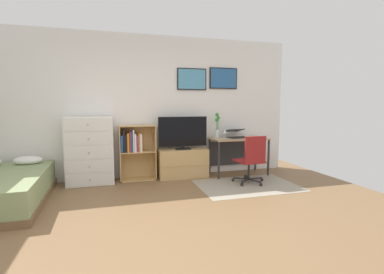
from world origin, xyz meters
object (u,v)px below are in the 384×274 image
dresser (90,151)px  television (183,133)px  laptop (236,134)px  office_chair (252,158)px  computer_mouse (253,137)px  wine_glass (225,132)px  desk (237,144)px  bamboo_vase (217,126)px  bookshelf (135,148)px  tv_stand (183,163)px

dresser → television: bearing=-0.3°
dresser → laptop: size_ratio=2.48×
office_chair → computer_mouse: office_chair is taller
computer_mouse → wine_glass: 0.59m
dresser → office_chair: (2.72, -0.78, -0.14)m
desk → bamboo_vase: bamboo_vase is taller
television → laptop: bearing=0.8°
bookshelf → computer_mouse: bookshelf is taller
bookshelf → tv_stand: size_ratio=1.08×
television → dresser: bearing=179.7°
laptop → office_chair: bearing=-102.4°
television → bamboo_vase: bamboo_vase is taller
desk → dresser: bearing=-179.9°
desk → office_chair: office_chair is taller
television → office_chair: size_ratio=1.10×
bookshelf → tv_stand: (0.90, -0.05, -0.32)m
bookshelf → office_chair: (1.94, -0.85, -0.14)m
office_chair → wine_glass: 0.84m
bamboo_vase → wine_glass: bamboo_vase is taller
wine_glass → dresser: bearing=177.8°
bookshelf → laptop: bearing=-1.6°
laptop → computer_mouse: (0.29, -0.15, -0.05)m
television → wine_glass: bearing=-6.1°
laptop → wine_glass: bearing=-168.2°
computer_mouse → bamboo_vase: bamboo_vase is taller
office_chair → bookshelf: bearing=152.9°
tv_stand → wine_glass: bearing=-7.6°
laptop → television: bearing=173.0°
office_chair → wine_glass: wine_glass is taller
dresser → desk: size_ratio=1.07×
bamboo_vase → laptop: bearing=-15.8°
desk → laptop: laptop is taller
desk → wine_glass: wine_glass is taller
television → wine_glass: television is taller
television → computer_mouse: television is taller
computer_mouse → dresser: bearing=177.3°
desk → laptop: bearing=171.5°
dresser → laptop: (2.79, 0.01, 0.21)m
tv_stand → laptop: bearing=-0.3°
television → desk: 1.16m
office_chair → laptop: laptop is taller
desk → television: bearing=-179.4°
bookshelf → computer_mouse: 2.31m
tv_stand → office_chair: office_chair is taller
office_chair → laptop: size_ratio=1.80×
laptop → desk: bearing=-16.3°
dresser → tv_stand: dresser is taller
television → desk: bearing=0.6°
computer_mouse → television: bearing=174.5°
laptop → tv_stand: bearing=171.9°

